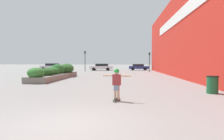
% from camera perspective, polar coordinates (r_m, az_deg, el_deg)
% --- Properties ---
extents(ground_plane, '(300.00, 300.00, 0.00)m').
position_cam_1_polar(ground_plane, '(5.89, -13.09, -14.83)').
color(ground_plane, gray).
extents(building_wall_right, '(0.67, 43.79, 9.64)m').
position_cam_1_polar(building_wall_right, '(23.28, 19.16, 9.77)').
color(building_wall_right, red).
rests_on(building_wall_right, ground_plane).
extents(planter_box, '(2.10, 10.29, 1.56)m').
position_cam_1_polar(planter_box, '(22.19, -15.22, -0.60)').
color(planter_box, slate).
rests_on(planter_box, ground_plane).
extents(skateboard, '(0.34, 0.69, 0.09)m').
position_cam_1_polar(skateboard, '(8.94, 1.34, -8.44)').
color(skateboard, black).
rests_on(skateboard, ground_plane).
extents(skateboarder, '(1.25, 0.39, 1.35)m').
position_cam_1_polar(skateboarder, '(8.82, 1.34, -3.06)').
color(skateboarder, tan).
rests_on(skateboarder, skateboard).
extents(trash_bin, '(0.63, 0.63, 0.97)m').
position_cam_1_polar(trash_bin, '(12.32, 26.75, -3.76)').
color(trash_bin, '#1E5B33').
rests_on(trash_bin, ground_plane).
extents(car_leftmost, '(4.70, 2.06, 1.43)m').
position_cam_1_polar(car_leftmost, '(41.96, -3.04, 0.90)').
color(car_leftmost, silver).
rests_on(car_leftmost, ground_plane).
extents(car_center_left, '(4.57, 1.90, 1.48)m').
position_cam_1_polar(car_center_left, '(44.92, -16.87, 0.94)').
color(car_center_left, '#BCBCC1').
rests_on(car_center_left, ground_plane).
extents(car_center_right, '(4.32, 1.99, 1.34)m').
position_cam_1_polar(car_center_right, '(43.83, 7.62, 0.88)').
color(car_center_right, navy).
rests_on(car_center_right, ground_plane).
extents(car_rightmost, '(4.48, 2.00, 1.52)m').
position_cam_1_polar(car_rightmost, '(44.48, 22.02, 0.87)').
color(car_rightmost, maroon).
rests_on(car_rightmost, ground_plane).
extents(traffic_light_left, '(0.28, 0.30, 3.81)m').
position_cam_1_polar(traffic_light_left, '(37.77, -7.72, 3.48)').
color(traffic_light_left, black).
rests_on(traffic_light_left, ground_plane).
extents(traffic_light_right, '(0.28, 0.30, 3.49)m').
position_cam_1_polar(traffic_light_right, '(36.68, 10.63, 3.20)').
color(traffic_light_right, black).
rests_on(traffic_light_right, ground_plane).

